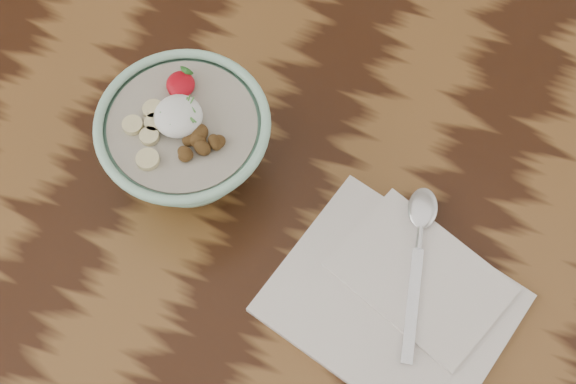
% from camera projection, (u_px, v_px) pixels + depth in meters
% --- Properties ---
extents(table, '(1.60, 0.90, 0.75)m').
position_uv_depth(table, '(264.00, 255.00, 0.99)').
color(table, black).
rests_on(table, ground).
extents(breakfast_bowl, '(0.19, 0.19, 0.13)m').
position_uv_depth(breakfast_bowl, '(186.00, 141.00, 0.88)').
color(breakfast_bowl, '#A1D8BB').
rests_on(breakfast_bowl, table).
extents(napkin, '(0.28, 0.25, 0.02)m').
position_uv_depth(napkin, '(398.00, 298.00, 0.86)').
color(napkin, white).
rests_on(napkin, table).
extents(spoon, '(0.07, 0.20, 0.01)m').
position_uv_depth(spoon, '(420.00, 231.00, 0.88)').
color(spoon, silver).
rests_on(spoon, napkin).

